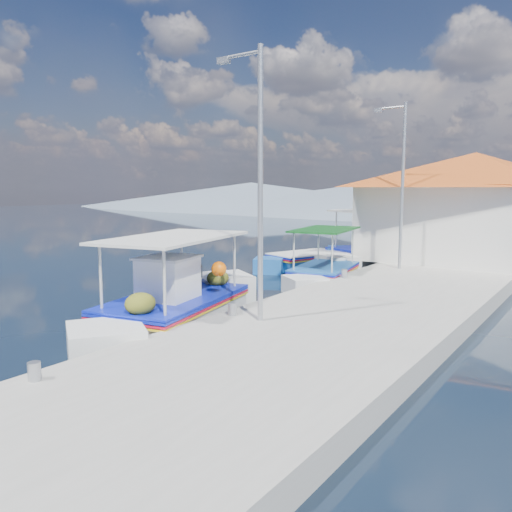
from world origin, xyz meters
The scene contains 10 objects.
ground centered at (0.00, 0.00, 0.00)m, with size 160.00×160.00×0.00m, color black.
quay centered at (5.90, 6.00, 0.25)m, with size 5.00×44.00×0.50m, color #A4A19A.
bollards centered at (3.80, 5.25, 0.65)m, with size 0.20×17.20×0.30m.
main_caique centered at (1.98, 2.03, 0.49)m, with size 3.32×7.47×2.52m.
caique_green_canopy centered at (2.46, 9.24, 0.33)m, with size 2.44×5.86×2.23m.
caique_blue_hull centered at (0.15, 11.87, 0.28)m, with size 2.91×5.47×1.03m.
caique_far centered at (2.25, 14.83, 0.51)m, with size 4.24×7.28×2.76m.
harbor_building centered at (6.20, 15.00, 2.78)m, with size 10.49×10.49×4.40m.
lamp_post_near centered at (4.51, 2.00, 3.85)m, with size 1.21×0.14×6.00m.
lamp_post_far centered at (4.51, 11.00, 3.85)m, with size 1.21×0.14×6.00m.
Camera 1 is at (10.99, -7.12, 3.50)m, focal length 35.35 mm.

